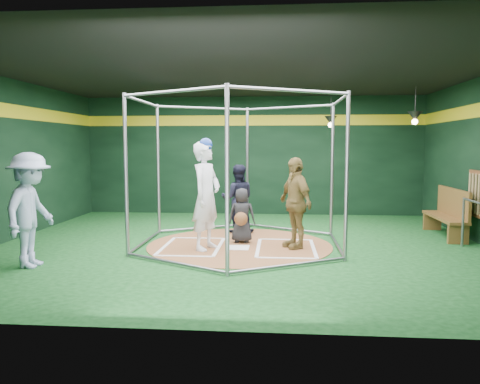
# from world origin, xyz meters

# --- Properties ---
(room_shell) EXTENTS (10.10, 9.10, 3.53)m
(room_shell) POSITION_xyz_m (0.00, 0.01, 1.75)
(room_shell) COLOR #0D3A14
(room_shell) RESTS_ON ground
(clay_disc) EXTENTS (3.80, 3.80, 0.01)m
(clay_disc) POSITION_xyz_m (0.00, 0.00, 0.01)
(clay_disc) COLOR brown
(clay_disc) RESTS_ON ground
(home_plate) EXTENTS (0.43, 0.43, 0.01)m
(home_plate) POSITION_xyz_m (0.00, -0.30, 0.02)
(home_plate) COLOR white
(home_plate) RESTS_ON clay_disc
(batter_box_left) EXTENTS (1.17, 1.77, 0.01)m
(batter_box_left) POSITION_xyz_m (-0.95, -0.25, 0.02)
(batter_box_left) COLOR white
(batter_box_left) RESTS_ON clay_disc
(batter_box_right) EXTENTS (1.17, 1.77, 0.01)m
(batter_box_right) POSITION_xyz_m (0.95, -0.25, 0.02)
(batter_box_right) COLOR white
(batter_box_right) RESTS_ON clay_disc
(batting_cage) EXTENTS (4.05, 4.67, 3.00)m
(batting_cage) POSITION_xyz_m (-0.00, -0.00, 1.50)
(batting_cage) COLOR gray
(batting_cage) RESTS_ON ground
(pendant_lamp_near) EXTENTS (0.34, 0.34, 0.90)m
(pendant_lamp_near) POSITION_xyz_m (2.20, 3.60, 2.74)
(pendant_lamp_near) COLOR black
(pendant_lamp_near) RESTS_ON room_shell
(pendant_lamp_far) EXTENTS (0.34, 0.34, 0.90)m
(pendant_lamp_far) POSITION_xyz_m (4.00, 2.00, 2.74)
(pendant_lamp_far) COLOR black
(pendant_lamp_far) RESTS_ON room_shell
(batter_figure) EXTENTS (0.75, 0.90, 2.19)m
(batter_figure) POSITION_xyz_m (-0.62, -0.45, 1.09)
(batter_figure) COLOR silver
(batter_figure) RESTS_ON clay_disc
(visitor_leopard) EXTENTS (0.90, 1.15, 1.81)m
(visitor_leopard) POSITION_xyz_m (1.13, -0.16, 0.92)
(visitor_leopard) COLOR #A48946
(visitor_leopard) RESTS_ON clay_disc
(catcher_figure) EXTENTS (0.57, 0.58, 1.16)m
(catcher_figure) POSITION_xyz_m (0.03, 0.25, 0.59)
(catcher_figure) COLOR black
(catcher_figure) RESTS_ON clay_disc
(umpire) EXTENTS (0.83, 0.68, 1.60)m
(umpire) POSITION_xyz_m (-0.16, 1.39, 0.81)
(umpire) COLOR black
(umpire) RESTS_ON clay_disc
(bystander_blue) EXTENTS (0.73, 1.26, 1.95)m
(bystander_blue) POSITION_xyz_m (-3.38, -1.99, 0.97)
(bystander_blue) COLOR #99ABCB
(bystander_blue) RESTS_ON ground
(dugout_bench) EXTENTS (0.44, 1.88, 1.10)m
(dugout_bench) POSITION_xyz_m (4.63, 1.34, 0.56)
(dugout_bench) COLOR brown
(dugout_bench) RESTS_ON ground
(steel_railing) EXTENTS (0.05, 1.17, 1.01)m
(steel_railing) POSITION_xyz_m (4.55, -0.28, 0.67)
(steel_railing) COLOR gray
(steel_railing) RESTS_ON ground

